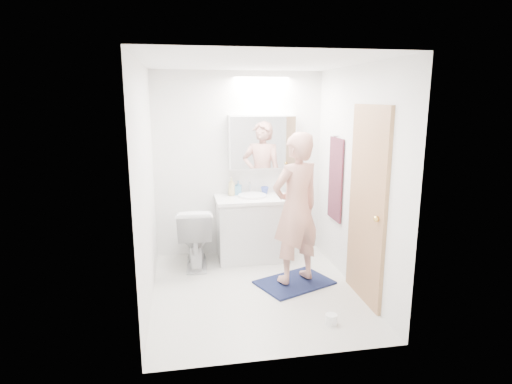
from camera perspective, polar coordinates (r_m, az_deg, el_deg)
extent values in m
plane|color=silver|center=(4.75, -0.07, -13.14)|extent=(2.50, 2.50, 0.00)
plane|color=white|center=(4.29, -0.07, 17.09)|extent=(2.50, 2.50, 0.00)
plane|color=white|center=(5.58, -2.31, 3.69)|extent=(2.50, 0.00, 2.50)
plane|color=white|center=(3.18, 3.87, -3.21)|extent=(2.50, 0.00, 2.50)
plane|color=white|center=(4.32, -14.60, 0.65)|extent=(0.00, 2.50, 2.50)
plane|color=white|center=(4.68, 13.31, 1.63)|extent=(0.00, 2.50, 2.50)
cube|color=silver|center=(5.51, -0.44, -5.07)|extent=(0.90, 0.55, 0.78)
cube|color=white|center=(5.40, -0.44, -0.92)|extent=(0.95, 0.58, 0.04)
cylinder|color=white|center=(5.42, -0.50, -0.49)|extent=(0.36, 0.36, 0.03)
cylinder|color=#B8B8BC|center=(5.59, -0.82, 0.59)|extent=(0.02, 0.02, 0.16)
cube|color=white|center=(5.52, 0.87, 6.74)|extent=(0.88, 0.14, 0.70)
cube|color=silver|center=(5.44, 1.03, 6.66)|extent=(0.84, 0.01, 0.66)
imported|color=white|center=(5.34, -8.21, -5.89)|extent=(0.45, 0.76, 0.76)
cube|color=#152242|center=(4.93, 5.19, -12.04)|extent=(0.95, 0.82, 0.02)
imported|color=tan|center=(4.64, 5.40, -2.23)|extent=(0.71, 0.60, 1.67)
cube|color=#A78453|center=(4.40, 14.73, -1.80)|extent=(0.04, 0.80, 2.00)
sphere|color=gold|center=(4.14, 15.91, -3.50)|extent=(0.06, 0.06, 0.06)
cube|color=#13213D|center=(5.19, 10.65, 1.68)|extent=(0.02, 0.42, 1.00)
cylinder|color=silver|center=(5.12, 10.75, 7.41)|extent=(0.07, 0.02, 0.02)
imported|color=tan|center=(5.48, -3.32, 0.75)|extent=(0.10, 0.10, 0.24)
imported|color=#528CB1|center=(5.53, -2.41, 0.58)|extent=(0.10, 0.10, 0.19)
imported|color=#384DA9|center=(5.58, 1.18, 0.21)|extent=(0.13, 0.13, 0.10)
cylinder|color=white|center=(4.16, 10.09, -16.53)|extent=(0.11, 0.11, 0.10)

